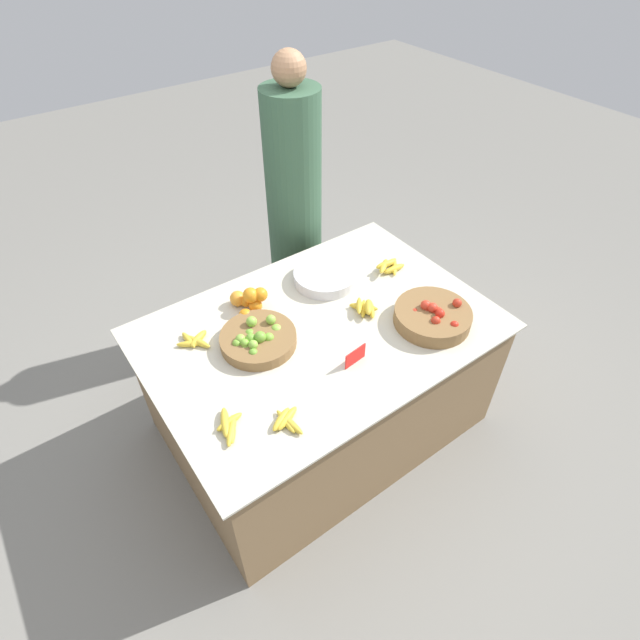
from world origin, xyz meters
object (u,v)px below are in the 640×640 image
(lime_bowl, at_px, (258,339))
(vendor_person, at_px, (295,216))
(metal_bowl, at_px, (325,276))
(tomato_basket, at_px, (433,316))
(price_sign, at_px, (355,356))

(lime_bowl, height_order, vendor_person, vendor_person)
(metal_bowl, relative_size, vendor_person, 0.19)
(tomato_basket, relative_size, price_sign, 3.08)
(metal_bowl, height_order, vendor_person, vendor_person)
(lime_bowl, xyz_separation_m, vendor_person, (0.71, 0.76, 0.03))
(price_sign, bearing_deg, lime_bowl, 122.98)
(lime_bowl, height_order, price_sign, lime_bowl)
(lime_bowl, xyz_separation_m, price_sign, (0.29, -0.36, 0.01))
(metal_bowl, relative_size, price_sign, 2.81)
(lime_bowl, bearing_deg, tomato_basket, -25.81)
(tomato_basket, distance_m, metal_bowl, 0.61)
(price_sign, bearing_deg, vendor_person, 62.97)
(metal_bowl, xyz_separation_m, vendor_person, (0.18, 0.56, 0.03))
(tomato_basket, bearing_deg, vendor_person, 92.57)
(lime_bowl, height_order, metal_bowl, lime_bowl)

